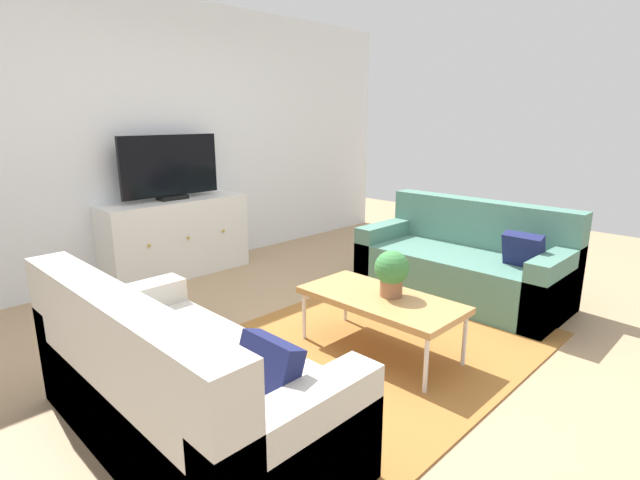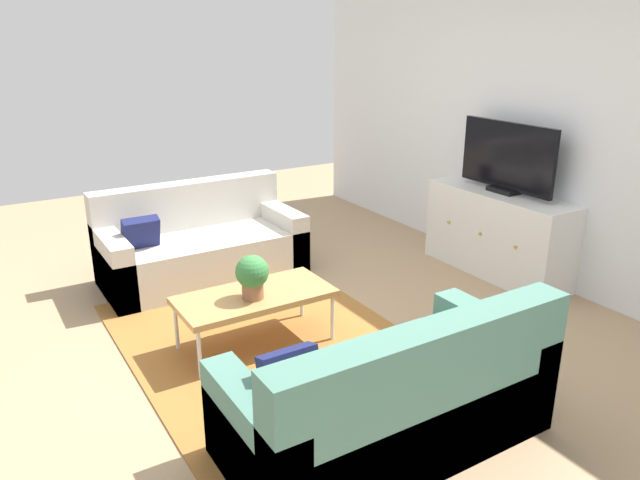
{
  "view_description": "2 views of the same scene",
  "coord_description": "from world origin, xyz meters",
  "px_view_note": "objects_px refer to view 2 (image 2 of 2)",
  "views": [
    {
      "loc": [
        -2.42,
        -2.07,
        1.57
      ],
      "look_at": [
        0.0,
        0.31,
        0.7
      ],
      "focal_mm": 27.15,
      "sensor_mm": 36.0,
      "label": 1
    },
    {
      "loc": [
        3.56,
        -1.86,
        2.16
      ],
      "look_at": [
        0.0,
        0.31,
        0.7
      ],
      "focal_mm": 33.91,
      "sensor_mm": 36.0,
      "label": 2
    }
  ],
  "objects_px": {
    "potted_plant": "(252,275)",
    "tv_console": "(498,233)",
    "couch_right_side": "(394,405)",
    "flat_screen_tv": "(507,158)",
    "coffee_table": "(255,298)",
    "couch_left_side": "(199,247)"
  },
  "relations": [
    {
      "from": "potted_plant",
      "to": "tv_console",
      "type": "distance_m",
      "value": 2.56
    },
    {
      "from": "couch_right_side",
      "to": "potted_plant",
      "type": "xyz_separation_m",
      "value": [
        -1.36,
        -0.17,
        0.3
      ]
    },
    {
      "from": "couch_right_side",
      "to": "potted_plant",
      "type": "distance_m",
      "value": 1.4
    },
    {
      "from": "potted_plant",
      "to": "flat_screen_tv",
      "type": "relative_size",
      "value": 0.31
    },
    {
      "from": "couch_right_side",
      "to": "coffee_table",
      "type": "relative_size",
      "value": 1.61
    },
    {
      "from": "couch_right_side",
      "to": "potted_plant",
      "type": "height_order",
      "value": "couch_right_side"
    },
    {
      "from": "potted_plant",
      "to": "coffee_table",
      "type": "bearing_deg",
      "value": 146.81
    },
    {
      "from": "coffee_table",
      "to": "tv_console",
      "type": "xyz_separation_m",
      "value": [
        -0.09,
        2.51,
        0.01
      ]
    },
    {
      "from": "potted_plant",
      "to": "tv_console",
      "type": "height_order",
      "value": "tv_console"
    },
    {
      "from": "couch_left_side",
      "to": "potted_plant",
      "type": "height_order",
      "value": "couch_left_side"
    },
    {
      "from": "potted_plant",
      "to": "tv_console",
      "type": "relative_size",
      "value": 0.22
    },
    {
      "from": "couch_left_side",
      "to": "potted_plant",
      "type": "bearing_deg",
      "value": -6.41
    },
    {
      "from": "couch_left_side",
      "to": "coffee_table",
      "type": "height_order",
      "value": "couch_left_side"
    },
    {
      "from": "coffee_table",
      "to": "potted_plant",
      "type": "distance_m",
      "value": 0.22
    },
    {
      "from": "potted_plant",
      "to": "flat_screen_tv",
      "type": "distance_m",
      "value": 2.62
    },
    {
      "from": "couch_right_side",
      "to": "coffee_table",
      "type": "distance_m",
      "value": 1.43
    },
    {
      "from": "couch_left_side",
      "to": "potted_plant",
      "type": "xyz_separation_m",
      "value": [
        1.51,
        -0.17,
        0.3
      ]
    },
    {
      "from": "coffee_table",
      "to": "flat_screen_tv",
      "type": "relative_size",
      "value": 1.08
    },
    {
      "from": "couch_right_side",
      "to": "coffee_table",
      "type": "bearing_deg",
      "value": -174.71
    },
    {
      "from": "couch_left_side",
      "to": "flat_screen_tv",
      "type": "relative_size",
      "value": 1.74
    },
    {
      "from": "couch_right_side",
      "to": "tv_console",
      "type": "distance_m",
      "value": 2.81
    },
    {
      "from": "coffee_table",
      "to": "potted_plant",
      "type": "xyz_separation_m",
      "value": [
        0.06,
        -0.04,
        0.2
      ]
    }
  ]
}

